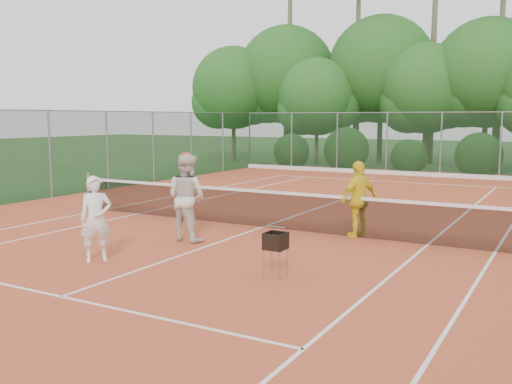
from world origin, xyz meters
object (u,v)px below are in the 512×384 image
at_px(player_center_grp, 187,197).
at_px(player_yellow, 359,199).
at_px(player_white, 96,219).
at_px(ball_hopper, 276,242).

bearing_deg(player_center_grp, player_yellow, 34.33).
xyz_separation_m(player_white, player_center_grp, (0.39, 2.38, 0.16)).
xyz_separation_m(player_center_grp, player_yellow, (3.26, 2.23, -0.10)).
distance_m(player_white, ball_hopper, 3.59).
bearing_deg(player_white, player_center_grp, 31.05).
relative_size(player_center_grp, player_yellow, 1.12).
height_order(player_center_grp, player_yellow, player_center_grp).
relative_size(player_white, player_center_grp, 0.83).
relative_size(player_center_grp, ball_hopper, 2.53).
bearing_deg(player_center_grp, player_white, -99.32).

